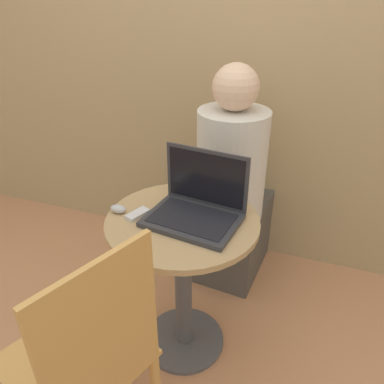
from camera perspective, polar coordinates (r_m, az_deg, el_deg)
name	(u,v)px	position (r m, az deg, el deg)	size (l,w,h in m)	color
ground_plane	(184,340)	(1.97, -1.19, -21.65)	(12.00, 12.00, 0.00)	tan
back_wall	(242,34)	(2.09, 7.67, 22.77)	(7.00, 0.05, 2.60)	tan
round_table	(183,262)	(1.62, -1.37, -10.55)	(0.61, 0.61, 0.71)	#4C4C51
laptop	(197,206)	(1.47, 0.75, -2.08)	(0.38, 0.30, 0.26)	#2D2D33
cell_phone	(138,214)	(1.52, -8.29, -3.35)	(0.08, 0.11, 0.02)	silver
computer_mouse	(118,209)	(1.55, -11.19, -2.55)	(0.07, 0.04, 0.03)	#B2B2B7
chair_empty	(87,364)	(1.32, -15.64, -23.97)	(0.52, 0.52, 0.95)	tan
person_seated	(233,198)	(2.03, 6.24, -0.91)	(0.37, 0.55, 1.22)	#4C4742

